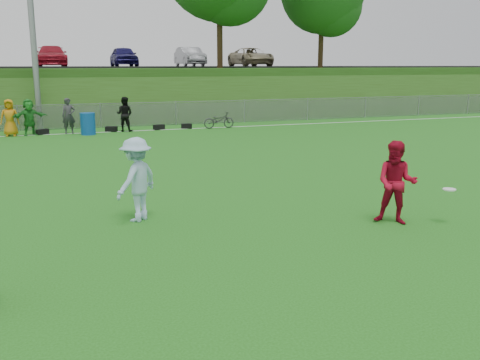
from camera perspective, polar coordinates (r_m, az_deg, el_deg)
name	(u,v)px	position (r m, az deg, el deg)	size (l,w,h in m)	color
ground	(216,249)	(9.64, -2.61, -7.41)	(120.00, 120.00, 0.00)	#1D5912
sideline_far	(105,132)	(27.00, -14.16, 4.98)	(60.00, 0.10, 0.01)	white
fence	(101,115)	(28.92, -14.65, 6.69)	(58.00, 0.06, 1.30)	gray
berm	(84,90)	(39.80, -16.29, 9.24)	(120.00, 18.00, 3.00)	#284A14
parking_lot	(81,67)	(41.76, -16.61, 11.47)	(120.00, 12.00, 0.10)	black
car_row	(64,56)	(40.71, -18.26, 12.45)	(32.04, 5.18, 1.44)	#BDBEBF
spectator_row	(41,117)	(26.78, -20.45, 6.34)	(8.16, 0.99, 1.69)	#B21D0C
gear_bags	(127,128)	(27.21, -12.00, 5.40)	(7.60, 0.53, 0.26)	black
player_red_center	(396,183)	(11.40, 16.34, -0.29)	(0.84, 0.65, 1.73)	#A60B24
player_blue	(137,180)	(11.36, -10.98, 0.05)	(1.14, 0.66, 1.77)	#A5C9E5
frisbee	(449,189)	(11.78, 21.43, -0.94)	(0.27, 0.27, 0.02)	white
recycling_bin	(88,124)	(26.21, -15.92, 5.79)	(0.68, 0.68, 1.02)	#0E479A
bicycle	(219,120)	(27.80, -2.27, 6.41)	(0.56, 1.62, 0.85)	#28282A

